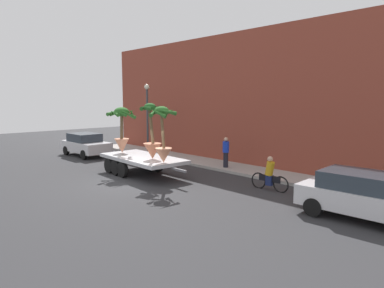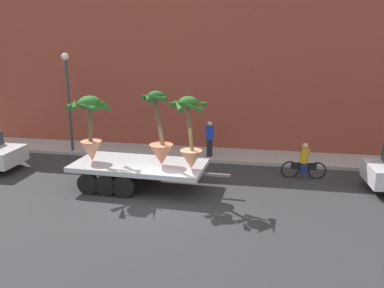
{
  "view_description": "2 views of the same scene",
  "coord_description": "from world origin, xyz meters",
  "px_view_note": "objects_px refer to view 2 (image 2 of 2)",
  "views": [
    {
      "loc": [
        13.65,
        -9.02,
        4.0
      ],
      "look_at": [
        1.75,
        2.3,
        1.84
      ],
      "focal_mm": 32.32,
      "sensor_mm": 36.0,
      "label": 1
    },
    {
      "loc": [
        3.52,
        -12.18,
        5.54
      ],
      "look_at": [
        0.77,
        2.49,
        1.55
      ],
      "focal_mm": 36.33,
      "sensor_mm": 36.0,
      "label": 2
    }
  ],
  "objects_px": {
    "flatbed_trailer": "(133,168)",
    "pedestrian_near_gate": "(210,138)",
    "cyclist": "(304,163)",
    "potted_palm_front": "(160,137)",
    "street_lamp": "(68,90)",
    "potted_palm_rear": "(190,135)",
    "potted_palm_middle": "(91,125)"
  },
  "relations": [
    {
      "from": "flatbed_trailer",
      "to": "street_lamp",
      "type": "height_order",
      "value": "street_lamp"
    },
    {
      "from": "potted_palm_rear",
      "to": "pedestrian_near_gate",
      "type": "bearing_deg",
      "value": 88.78
    },
    {
      "from": "potted_palm_middle",
      "to": "potted_palm_front",
      "type": "bearing_deg",
      "value": 0.35
    },
    {
      "from": "potted_palm_front",
      "to": "pedestrian_near_gate",
      "type": "relative_size",
      "value": 1.64
    },
    {
      "from": "potted_palm_rear",
      "to": "potted_palm_front",
      "type": "relative_size",
      "value": 0.95
    },
    {
      "from": "cyclist",
      "to": "potted_palm_rear",
      "type": "bearing_deg",
      "value": -149.71
    },
    {
      "from": "potted_palm_rear",
      "to": "potted_palm_middle",
      "type": "height_order",
      "value": "potted_palm_rear"
    },
    {
      "from": "pedestrian_near_gate",
      "to": "street_lamp",
      "type": "distance_m",
      "value": 7.29
    },
    {
      "from": "potted_palm_front",
      "to": "cyclist",
      "type": "xyz_separation_m",
      "value": [
        5.5,
        2.26,
        -1.37
      ]
    },
    {
      "from": "potted_palm_front",
      "to": "pedestrian_near_gate",
      "type": "xyz_separation_m",
      "value": [
        1.3,
        4.19,
        -1.0
      ]
    },
    {
      "from": "flatbed_trailer",
      "to": "street_lamp",
      "type": "distance_m",
      "value": 6.47
    },
    {
      "from": "flatbed_trailer",
      "to": "potted_palm_front",
      "type": "distance_m",
      "value": 1.69
    },
    {
      "from": "flatbed_trailer",
      "to": "pedestrian_near_gate",
      "type": "xyz_separation_m",
      "value": [
        2.39,
        4.16,
        0.29
      ]
    },
    {
      "from": "potted_palm_rear",
      "to": "potted_palm_middle",
      "type": "bearing_deg",
      "value": 176.55
    },
    {
      "from": "street_lamp",
      "to": "flatbed_trailer",
      "type": "bearing_deg",
      "value": -40.21
    },
    {
      "from": "flatbed_trailer",
      "to": "pedestrian_near_gate",
      "type": "bearing_deg",
      "value": 60.1
    },
    {
      "from": "potted_palm_rear",
      "to": "potted_palm_front",
      "type": "xyz_separation_m",
      "value": [
        -1.2,
        0.25,
        -0.21
      ]
    },
    {
      "from": "flatbed_trailer",
      "to": "pedestrian_near_gate",
      "type": "height_order",
      "value": "pedestrian_near_gate"
    },
    {
      "from": "cyclist",
      "to": "pedestrian_near_gate",
      "type": "distance_m",
      "value": 4.64
    },
    {
      "from": "flatbed_trailer",
      "to": "street_lamp",
      "type": "relative_size",
      "value": 1.26
    },
    {
      "from": "street_lamp",
      "to": "potted_palm_middle",
      "type": "bearing_deg",
      "value": -53.17
    },
    {
      "from": "pedestrian_near_gate",
      "to": "street_lamp",
      "type": "xyz_separation_m",
      "value": [
        -6.95,
        -0.3,
        2.19
      ]
    },
    {
      "from": "potted_palm_front",
      "to": "street_lamp",
      "type": "relative_size",
      "value": 0.58
    },
    {
      "from": "potted_palm_middle",
      "to": "cyclist",
      "type": "height_order",
      "value": "potted_palm_middle"
    },
    {
      "from": "potted_palm_middle",
      "to": "pedestrian_near_gate",
      "type": "height_order",
      "value": "potted_palm_middle"
    },
    {
      "from": "potted_palm_front",
      "to": "street_lamp",
      "type": "distance_m",
      "value": 6.97
    },
    {
      "from": "potted_palm_middle",
      "to": "pedestrian_near_gate",
      "type": "relative_size",
      "value": 1.5
    },
    {
      "from": "potted_palm_rear",
      "to": "pedestrian_near_gate",
      "type": "xyz_separation_m",
      "value": [
        0.09,
        4.44,
        -1.21
      ]
    },
    {
      "from": "cyclist",
      "to": "pedestrian_near_gate",
      "type": "height_order",
      "value": "pedestrian_near_gate"
    },
    {
      "from": "potted_palm_rear",
      "to": "flatbed_trailer",
      "type": "bearing_deg",
      "value": 172.82
    },
    {
      "from": "potted_palm_middle",
      "to": "pedestrian_near_gate",
      "type": "xyz_separation_m",
      "value": [
        4.02,
        4.21,
        -1.37
      ]
    },
    {
      "from": "flatbed_trailer",
      "to": "cyclist",
      "type": "bearing_deg",
      "value": 18.63
    }
  ]
}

